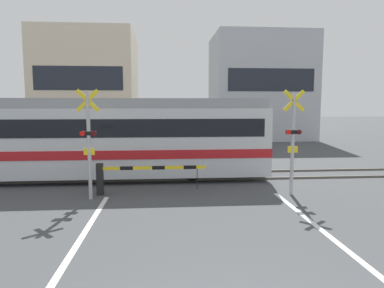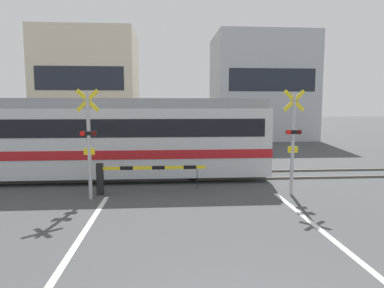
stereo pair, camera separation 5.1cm
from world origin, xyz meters
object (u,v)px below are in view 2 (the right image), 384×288
at_px(crossing_barrier_far, 225,149).
at_px(crossing_signal_left, 89,139).
at_px(commuter_train, 71,136).
at_px(crossing_barrier_near, 128,173).
at_px(pedestrian, 180,139).
at_px(crossing_signal_right, 293,138).

relative_size(crossing_barrier_far, crossing_signal_left, 1.04).
height_order(commuter_train, crossing_barrier_far, commuter_train).
distance_m(crossing_barrier_near, pedestrian, 8.43).
distance_m(crossing_barrier_near, crossing_signal_left, 1.65).
bearing_deg(crossing_signal_left, crossing_barrier_far, 49.90).
bearing_deg(crossing_signal_right, crossing_barrier_far, 99.91).
relative_size(commuter_train, pedestrian, 9.12).
relative_size(crossing_barrier_near, crossing_signal_right, 1.04).
bearing_deg(pedestrian, crossing_barrier_far, -49.63).
xyz_separation_m(crossing_signal_left, crossing_signal_right, (6.26, 0.00, 0.00)).
bearing_deg(commuter_train, crossing_signal_right, -21.59).
height_order(crossing_barrier_far, crossing_signal_right, crossing_signal_right).
height_order(commuter_train, pedestrian, commuter_train).
bearing_deg(pedestrian, commuter_train, -128.15).
distance_m(commuter_train, crossing_barrier_near, 3.65).
bearing_deg(commuter_train, crossing_signal_left, -65.87).
bearing_deg(commuter_train, crossing_barrier_near, -46.40).
xyz_separation_m(crossing_barrier_far, crossing_signal_left, (-5.19, -6.16, 1.16)).
height_order(commuter_train, crossing_signal_left, crossing_signal_left).
bearing_deg(crossing_barrier_far, pedestrian, 130.37).
distance_m(crossing_barrier_far, crossing_signal_left, 8.14).
relative_size(crossing_signal_left, pedestrian, 2.02).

